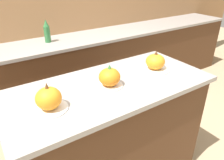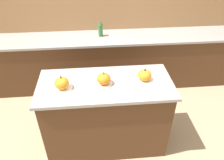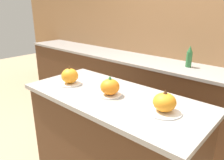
% 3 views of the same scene
% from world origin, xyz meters
% --- Properties ---
extents(ground_plane, '(12.00, 12.00, 0.00)m').
position_xyz_m(ground_plane, '(0.00, 0.00, 0.00)').
color(ground_plane, tan).
extents(wall_back, '(8.00, 0.06, 2.50)m').
position_xyz_m(wall_back, '(0.00, 1.65, 1.25)').
color(wall_back, '#9E7047').
rests_on(wall_back, ground_plane).
extents(kitchen_island, '(1.48, 0.67, 0.96)m').
position_xyz_m(kitchen_island, '(0.00, 0.00, 0.48)').
color(kitchen_island, '#4C2D19').
rests_on(kitchen_island, ground_plane).
extents(back_counter, '(6.00, 0.60, 0.90)m').
position_xyz_m(back_counter, '(0.00, 1.32, 0.45)').
color(back_counter, '#4C2D19').
rests_on(back_counter, ground_plane).
extents(pumpkin_cake_left, '(0.21, 0.21, 0.17)m').
position_xyz_m(pumpkin_cake_left, '(-0.45, -0.06, 1.02)').
color(pumpkin_cake_left, white).
rests_on(pumpkin_cake_left, kitchen_island).
extents(pumpkin_cake_center, '(0.18, 0.18, 0.16)m').
position_xyz_m(pumpkin_cake_center, '(-0.02, -0.01, 1.02)').
color(pumpkin_cake_center, white).
rests_on(pumpkin_cake_center, kitchen_island).
extents(pumpkin_cake_right, '(0.24, 0.24, 0.16)m').
position_xyz_m(pumpkin_cake_right, '(0.43, 0.02, 1.02)').
color(pumpkin_cake_right, white).
rests_on(pumpkin_cake_right, kitchen_island).
extents(bottle_tall, '(0.07, 0.07, 0.26)m').
position_xyz_m(bottle_tall, '(0.02, 1.37, 1.03)').
color(bottle_tall, '#2D6B38').
rests_on(bottle_tall, back_counter).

